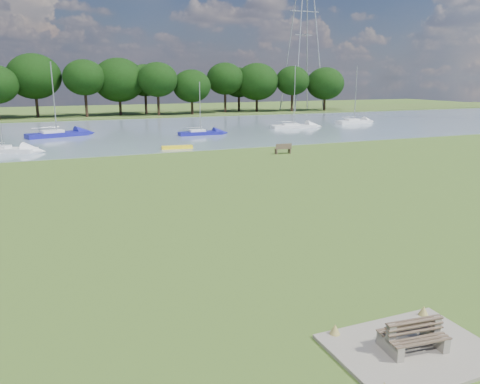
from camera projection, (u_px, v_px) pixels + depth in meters
name	position (u px, v px, depth m)	size (l,w,h in m)	color
ground	(227.00, 214.00, 25.07)	(220.00, 220.00, 0.00)	olive
river	(117.00, 132.00, 62.83)	(220.00, 40.00, 0.10)	gray
far_bank	(95.00, 116.00, 89.80)	(220.00, 20.00, 0.40)	#4C6626
concrete_pad	(412.00, 350.00, 12.47)	(4.20, 3.20, 0.10)	gray
bench_pair	(413.00, 336.00, 12.37)	(1.76, 1.14, 0.90)	gray
riverbank_bench	(283.00, 149.00, 44.90)	(1.66, 0.58, 1.01)	brown
kayak	(177.00, 147.00, 47.93)	(3.15, 0.73, 0.31)	yellow
pylon	(304.00, 11.00, 99.29)	(7.02, 4.92, 33.87)	#959AA1
tree_line	(38.00, 82.00, 81.22)	(124.40, 8.88, 10.74)	black
sailboat_0	(200.00, 132.00, 59.48)	(5.58, 1.58, 6.61)	navy
sailboat_2	(56.00, 133.00, 57.57)	(7.51, 4.16, 8.97)	navy
sailboat_3	(2.00, 148.00, 45.46)	(6.52, 4.22, 8.06)	silver
sailboat_5	(354.00, 120.00, 74.55)	(6.27, 2.20, 8.90)	silver
sailboat_6	(293.00, 125.00, 67.86)	(6.69, 2.55, 8.85)	silver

